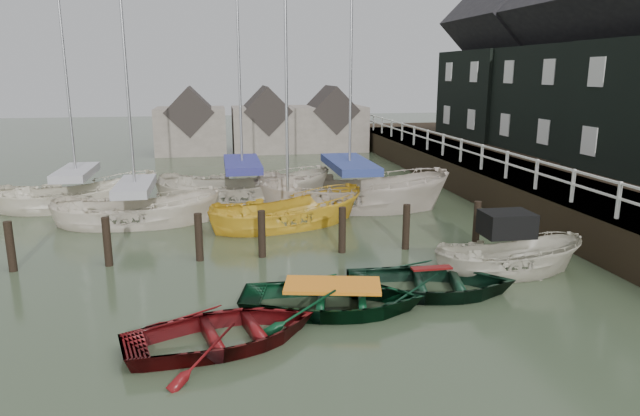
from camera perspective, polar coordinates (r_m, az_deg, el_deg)
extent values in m
plane|color=#313D26|center=(14.26, 0.09, -8.38)|extent=(120.00, 120.00, 0.00)
cube|color=black|center=(26.20, 16.84, 4.32)|extent=(3.00, 32.00, 0.20)
cube|color=silver|center=(25.42, 13.96, 6.62)|extent=(0.06, 32.00, 0.06)
cube|color=silver|center=(25.46, 13.91, 5.73)|extent=(0.06, 32.00, 0.06)
cube|color=black|center=(29.34, 26.27, 1.65)|extent=(14.00, 38.00, 1.50)
cube|color=black|center=(30.50, 24.82, 9.80)|extent=(6.00, 7.00, 5.00)
cube|color=black|center=(30.61, 25.64, 17.73)|extent=(6.11, 7.14, 6.11)
cube|color=black|center=(36.46, 18.48, 10.74)|extent=(6.40, 7.00, 5.00)
cube|color=black|center=(36.56, 19.00, 17.39)|extent=(6.52, 7.14, 6.52)
cylinder|color=black|center=(17.63, -28.48, -4.03)|extent=(0.22, 0.22, 1.80)
cylinder|color=black|center=(17.00, -20.45, -3.82)|extent=(0.22, 0.22, 1.80)
cylinder|color=black|center=(16.73, -11.99, -3.53)|extent=(0.22, 0.22, 1.80)
cylinder|color=black|center=(16.76, -5.82, -3.26)|extent=(0.22, 0.22, 1.80)
cylinder|color=black|center=(17.10, 2.23, -2.86)|extent=(0.22, 0.22, 1.80)
cylinder|color=black|center=(17.63, 8.59, -2.50)|extent=(0.22, 0.22, 1.80)
cylinder|color=black|center=(18.49, 15.35, -2.08)|extent=(0.22, 0.22, 1.80)
cube|color=#665B51|center=(39.23, -12.77, 7.57)|extent=(4.50, 4.00, 3.00)
cube|color=#282321|center=(39.12, -12.86, 9.46)|extent=(3.18, 4.08, 3.18)
cube|color=#665B51|center=(39.34, -5.41, 7.86)|extent=(4.50, 4.00, 3.00)
cube|color=#282321|center=(39.24, -5.45, 9.75)|extent=(3.18, 4.08, 3.18)
cube|color=#665B51|center=(39.99, 1.09, 8.00)|extent=(4.50, 4.00, 3.00)
cube|color=#282321|center=(39.88, 1.10, 9.86)|extent=(3.18, 4.08, 3.18)
imported|color=#530B0D|center=(11.85, -9.47, -13.32)|extent=(4.48, 3.65, 0.81)
imported|color=black|center=(13.21, 1.24, -10.21)|extent=(4.72, 3.83, 0.86)
imported|color=black|center=(14.42, 10.97, -8.37)|extent=(4.69, 3.81, 0.86)
imported|color=#BCB6A1|center=(16.23, 18.16, -6.30)|extent=(4.17, 1.64, 1.60)
cube|color=black|center=(16.01, 18.17, -1.52)|extent=(1.32, 1.02, 0.65)
imported|color=beige|center=(21.40, -17.76, -1.54)|extent=(5.95, 2.36, 2.28)
cylinder|color=#B2B2B7|center=(20.74, -18.86, 13.08)|extent=(0.10, 0.10, 8.33)
cube|color=#97969C|center=(21.11, -18.03, 2.06)|extent=(3.27, 1.26, 0.30)
imported|color=beige|center=(23.85, -7.67, 0.49)|extent=(7.39, 3.54, 2.75)
cylinder|color=#B2B2B7|center=(23.26, -8.14, 15.03)|extent=(0.10, 0.10, 8.97)
cube|color=navy|center=(23.54, -7.79, 4.36)|extent=(4.06, 1.90, 0.30)
imported|color=gold|center=(20.25, -3.20, -1.74)|extent=(6.21, 3.81, 2.25)
cylinder|color=#B2B2B7|center=(19.55, -3.40, 12.55)|extent=(0.10, 0.10, 7.53)
imported|color=beige|center=(22.84, 2.93, 0.02)|extent=(8.24, 4.98, 2.99)
cylinder|color=#B2B2B7|center=(22.26, 3.14, 17.02)|extent=(0.10, 0.10, 10.10)
cube|color=navy|center=(22.50, 2.98, 4.39)|extent=(4.51, 2.69, 0.30)
imported|color=silver|center=(24.83, -22.92, 0.05)|extent=(6.52, 3.64, 2.38)
cylinder|color=#B2B2B7|center=(24.26, -24.11, 12.60)|extent=(0.10, 0.10, 8.22)
cube|color=#9B9A9F|center=(24.57, -23.23, 3.29)|extent=(3.58, 1.96, 0.30)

